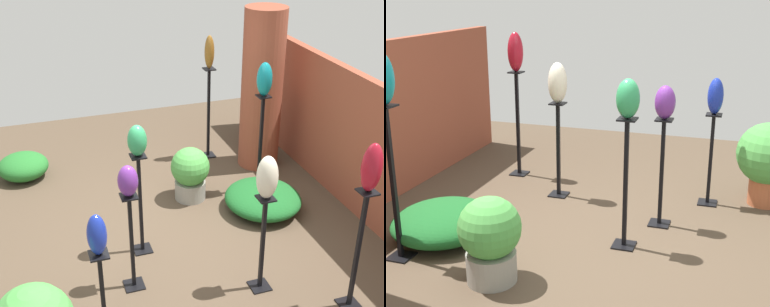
{
  "view_description": "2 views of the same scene",
  "coord_description": "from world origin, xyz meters",
  "views": [
    {
      "loc": [
        4.91,
        -1.36,
        3.63
      ],
      "look_at": [
        -0.24,
        0.37,
        0.93
      ],
      "focal_mm": 50.0,
      "sensor_mm": 36.0,
      "label": 1
    },
    {
      "loc": [
        -4.16,
        -1.28,
        2.24
      ],
      "look_at": [
        0.23,
        0.14,
        0.79
      ],
      "focal_mm": 50.0,
      "sensor_mm": 36.0,
      "label": 2
    }
  ],
  "objects": [
    {
      "name": "pedestal_ivory",
      "position": [
        1.1,
        0.65,
        0.48
      ],
      "size": [
        0.2,
        0.2,
        1.06
      ],
      "color": "black",
      "rests_on": "ground"
    },
    {
      "name": "pedestal_cobalt",
      "position": [
        1.36,
        -0.96,
        0.45
      ],
      "size": [
        0.2,
        0.2,
        0.99
      ],
      "color": "black",
      "rests_on": "ground"
    },
    {
      "name": "art_vase_ruby",
      "position": [
        1.61,
        1.36,
        1.51
      ],
      "size": [
        0.17,
        0.19,
        0.46
      ],
      "primitive_type": "ellipsoid",
      "color": "maroon",
      "rests_on": "pedestal_ruby"
    },
    {
      "name": "potted_plant_near_pillar",
      "position": [
        -0.79,
        0.53,
        0.38
      ],
      "size": [
        0.5,
        0.5,
        0.71
      ],
      "color": "gray",
      "rests_on": "ground"
    },
    {
      "name": "art_vase_jade",
      "position": [
        0.11,
        -0.33,
        1.35
      ],
      "size": [
        0.19,
        0.2,
        0.34
      ],
      "primitive_type": "ellipsoid",
      "color": "#2D9356",
      "rests_on": "pedestal_jade"
    },
    {
      "name": "foliage_bed_east",
      "position": [
        -0.23,
        1.3,
        0.16
      ],
      "size": [
        0.99,
        0.95,
        0.31
      ],
      "primitive_type": "ellipsoid",
      "color": "#195923",
      "rests_on": "ground"
    },
    {
      "name": "pedestal_jade",
      "position": [
        0.11,
        -0.33,
        0.54
      ],
      "size": [
        0.2,
        0.2,
        1.18
      ],
      "color": "black",
      "rests_on": "ground"
    },
    {
      "name": "pedestal_teal",
      "position": [
        -0.69,
        1.45,
        0.62
      ],
      "size": [
        0.2,
        0.2,
        1.34
      ],
      "color": "black",
      "rests_on": "ground"
    },
    {
      "name": "potted_plant_front_left",
      "position": [
        1.53,
        -1.53,
        0.52
      ],
      "size": [
        0.66,
        0.66,
        0.89
      ],
      "color": "#B25B38",
      "rests_on": "ground"
    },
    {
      "name": "art_vase_violet",
      "position": [
        0.67,
        -0.56,
        1.22
      ],
      "size": [
        0.18,
        0.19,
        0.31
      ],
      "primitive_type": "ellipsoid",
      "color": "#6B2D8C",
      "rests_on": "pedestal_violet"
    },
    {
      "name": "art_vase_cobalt",
      "position": [
        1.36,
        -0.96,
        1.18
      ],
      "size": [
        0.15,
        0.16,
        0.37
      ],
      "primitive_type": "ellipsoid",
      "color": "#192D9E",
      "rests_on": "pedestal_cobalt"
    },
    {
      "name": "ground_plane",
      "position": [
        0.0,
        0.0,
        0.0
      ],
      "size": [
        8.0,
        8.0,
        0.0
      ],
      "primitive_type": "plane",
      "color": "#4C3D2D"
    },
    {
      "name": "pedestal_violet",
      "position": [
        0.67,
        -0.56,
        0.49
      ],
      "size": [
        0.2,
        0.2,
        1.07
      ],
      "color": "black",
      "rests_on": "ground"
    },
    {
      "name": "pedestal_ruby",
      "position": [
        1.61,
        1.36,
        0.59
      ],
      "size": [
        0.2,
        0.2,
        1.28
      ],
      "color": "black",
      "rests_on": "ground"
    },
    {
      "name": "art_vase_ivory",
      "position": [
        1.1,
        0.65,
        1.27
      ],
      "size": [
        0.19,
        0.2,
        0.43
      ],
      "primitive_type": "ellipsoid",
      "color": "beige",
      "rests_on": "pedestal_ivory"
    }
  ]
}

